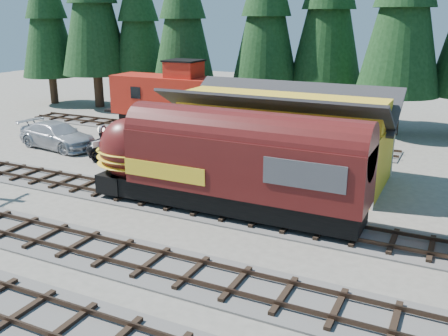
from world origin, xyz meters
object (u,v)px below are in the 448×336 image
at_px(locomotive, 215,167).
at_px(caboose, 174,99).
at_px(pickup_truck_a, 134,147).
at_px(depot, 279,128).
at_px(pickup_truck_b, 57,135).

relative_size(locomotive, caboose, 1.37).
bearing_deg(pickup_truck_a, caboose, -4.87).
height_order(depot, caboose, caboose).
xyz_separation_m(depot, pickup_truck_b, (-16.60, -0.66, -2.04)).
bearing_deg(pickup_truck_b, locomotive, -103.32).
xyz_separation_m(locomotive, caboose, (-10.88, 14.00, 0.37)).
bearing_deg(pickup_truck_a, pickup_truck_b, 72.66).
distance_m(locomotive, caboose, 17.73).
bearing_deg(locomotive, caboose, 127.84).
bearing_deg(caboose, locomotive, -52.16).
bearing_deg(caboose, depot, -32.59).
distance_m(locomotive, pickup_truck_a, 10.88).
bearing_deg(locomotive, pickup_truck_a, 147.04).
distance_m(pickup_truck_a, pickup_truck_b, 6.70).
height_order(locomotive, pickup_truck_a, locomotive).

